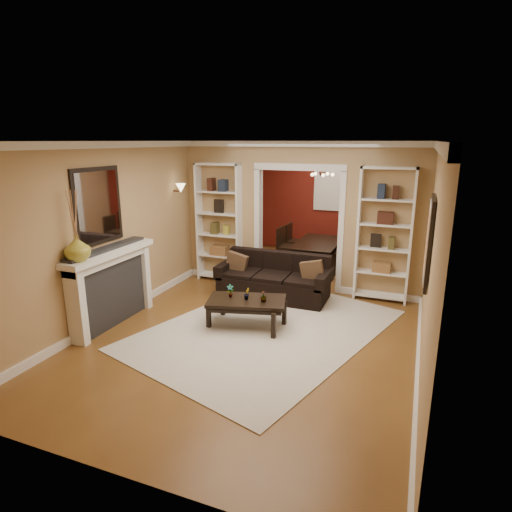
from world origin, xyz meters
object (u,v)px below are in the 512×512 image
at_px(sofa, 274,277).
at_px(coffee_table, 247,313).
at_px(bookshelf_left, 219,223).
at_px(bookshelf_right, 384,236).
at_px(dining_table, 319,255).
at_px(fireplace, 113,288).

height_order(sofa, coffee_table, sofa).
distance_m(coffee_table, bookshelf_left, 2.51).
distance_m(bookshelf_right, dining_table, 2.31).
xyz_separation_m(bookshelf_left, fireplace, (-0.54, -2.53, -0.57)).
distance_m(bookshelf_left, dining_table, 2.43).
height_order(bookshelf_left, fireplace, bookshelf_left).
height_order(coffee_table, dining_table, dining_table).
distance_m(coffee_table, fireplace, 2.03).
bearing_deg(bookshelf_left, fireplace, -102.05).
distance_m(sofa, fireplace, 2.71).
relative_size(coffee_table, bookshelf_left, 0.50).
relative_size(bookshelf_left, dining_table, 1.42).
bearing_deg(bookshelf_right, fireplace, -145.20).
xyz_separation_m(fireplace, dining_table, (2.18, 4.10, -0.30)).
distance_m(bookshelf_left, fireplace, 2.65).
height_order(bookshelf_left, dining_table, bookshelf_left).
distance_m(sofa, bookshelf_right, 2.02).
xyz_separation_m(sofa, bookshelf_left, (-1.33, 0.58, 0.76)).
bearing_deg(sofa, coffee_table, -88.73).
height_order(bookshelf_right, fireplace, bookshelf_right).
height_order(fireplace, dining_table, fireplace).
relative_size(bookshelf_left, fireplace, 1.35).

